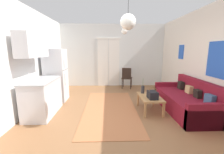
{
  "coord_description": "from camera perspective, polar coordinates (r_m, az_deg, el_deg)",
  "views": [
    {
      "loc": [
        -0.24,
        -3.14,
        1.63
      ],
      "look_at": [
        -0.1,
        1.3,
        0.8
      ],
      "focal_mm": 23.47,
      "sensor_mm": 36.0,
      "label": 1
    }
  ],
  "objects": [
    {
      "name": "refrigerator",
      "position": [
        5.0,
        -20.96,
        0.63
      ],
      "size": [
        0.64,
        0.6,
        1.66
      ],
      "color": "white",
      "rests_on": "ground_plane"
    },
    {
      "name": "pendant_lamp_far",
      "position": [
        4.98,
        4.84,
        17.46
      ],
      "size": [
        0.2,
        0.2,
        0.61
      ],
      "color": "black"
    },
    {
      "name": "pendant_lamp_near",
      "position": [
        2.85,
        6.24,
        20.54
      ],
      "size": [
        0.29,
        0.29,
        0.76
      ],
      "color": "black"
    },
    {
      "name": "wall_right",
      "position": [
        4.07,
        37.41,
        4.75
      ],
      "size": [
        0.12,
        7.11,
        2.74
      ],
      "color": "silver",
      "rests_on": "ground_plane"
    },
    {
      "name": "handbag",
      "position": [
        3.87,
        15.5,
        -6.7
      ],
      "size": [
        0.23,
        0.31,
        0.3
      ],
      "color": "black",
      "rests_on": "coffee_table"
    },
    {
      "name": "wall_left",
      "position": [
        3.79,
        -35.41,
        4.69
      ],
      "size": [
        0.12,
        7.11,
        2.74
      ],
      "color": "white",
      "rests_on": "ground_plane"
    },
    {
      "name": "ground_plane",
      "position": [
        3.57,
        2.33,
        -17.47
      ],
      "size": [
        5.15,
        7.51,
        0.1
      ],
      "primitive_type": "cube",
      "color": "#8E603D"
    },
    {
      "name": "wall_back",
      "position": [
        6.65,
        0.19,
        8.25
      ],
      "size": [
        4.75,
        0.13,
        2.74
      ],
      "color": "silver",
      "rests_on": "ground_plane"
    },
    {
      "name": "accent_chair",
      "position": [
        6.21,
        5.78,
        0.03
      ],
      "size": [
        0.5,
        0.49,
        0.89
      ],
      "rotation": [
        0.0,
        0.0,
        2.9
      ],
      "color": "black",
      "rests_on": "ground_plane"
    },
    {
      "name": "bamboo_vase",
      "position": [
        4.27,
        11.86,
        -4.75
      ],
      "size": [
        0.09,
        0.09,
        0.44
      ],
      "color": "#2D2D33",
      "rests_on": "coffee_table"
    },
    {
      "name": "area_rug",
      "position": [
        4.2,
        -0.76,
        -12.19
      ],
      "size": [
        1.42,
        3.0,
        0.01
      ],
      "primitive_type": "cube",
      "color": "#B26B42",
      "rests_on": "ground_plane"
    },
    {
      "name": "kitchen_counter",
      "position": [
        4.06,
        -26.08,
        -2.96
      ],
      "size": [
        0.62,
        1.19,
        2.02
      ],
      "color": "silver",
      "rests_on": "ground_plane"
    },
    {
      "name": "coffee_table",
      "position": [
        4.08,
        14.54,
        -8.02
      ],
      "size": [
        0.54,
        0.89,
        0.41
      ],
      "color": "#B27F4C",
      "rests_on": "ground_plane"
    },
    {
      "name": "couch",
      "position": [
        4.44,
        27.05,
        -8.36
      ],
      "size": [
        0.91,
        2.02,
        0.85
      ],
      "color": "maroon",
      "rests_on": "ground_plane"
    }
  ]
}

